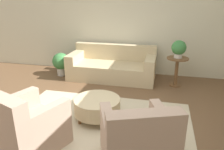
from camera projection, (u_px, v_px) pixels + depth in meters
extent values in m
plane|color=brown|center=(96.00, 127.00, 3.66)|extent=(16.00, 16.00, 0.00)
cube|color=beige|center=(128.00, 23.00, 5.95)|extent=(9.90, 0.12, 2.80)
cube|color=beige|center=(96.00, 127.00, 3.66)|extent=(3.16, 2.39, 0.01)
cube|color=#C6B289|center=(112.00, 71.00, 5.78)|extent=(2.23, 0.99, 0.42)
cube|color=#C6B289|center=(115.00, 52.00, 6.00)|extent=(2.23, 0.20, 0.43)
cube|color=#C6B289|center=(76.00, 57.00, 5.86)|extent=(0.24, 0.95, 0.23)
cube|color=#C6B289|center=(151.00, 62.00, 5.43)|extent=(0.24, 0.95, 0.23)
cube|color=brown|center=(108.00, 84.00, 5.41)|extent=(2.01, 0.05, 0.06)
cube|color=tan|center=(30.00, 133.00, 3.12)|extent=(1.09, 1.10, 0.42)
cube|color=tan|center=(3.00, 115.00, 2.71)|extent=(0.85, 0.49, 0.51)
cube|color=tan|center=(45.00, 119.00, 2.83)|extent=(0.42, 0.81, 0.28)
cube|color=tan|center=(14.00, 105.00, 3.20)|extent=(0.42, 0.81, 0.28)
cube|color=brown|center=(53.00, 131.00, 3.49)|extent=(0.72, 0.32, 0.06)
cube|color=tan|center=(136.00, 150.00, 2.79)|extent=(1.09, 1.10, 0.42)
cube|color=tan|center=(145.00, 134.00, 2.32)|extent=(0.85, 0.49, 0.51)
cube|color=tan|center=(164.00, 123.00, 2.73)|extent=(0.42, 0.81, 0.28)
cube|color=tan|center=(108.00, 127.00, 2.64)|extent=(0.42, 0.81, 0.28)
cube|color=brown|center=(129.00, 142.00, 3.22)|extent=(0.72, 0.32, 0.06)
cylinder|color=#C6B289|center=(97.00, 106.00, 3.83)|extent=(0.81, 0.81, 0.26)
cylinder|color=brown|center=(80.00, 121.00, 3.72)|extent=(0.05, 0.05, 0.12)
cylinder|color=brown|center=(107.00, 124.00, 3.62)|extent=(0.05, 0.05, 0.12)
cylinder|color=brown|center=(89.00, 107.00, 4.17)|extent=(0.05, 0.05, 0.12)
cylinder|color=brown|center=(114.00, 110.00, 4.06)|extent=(0.05, 0.05, 0.12)
cylinder|color=brown|center=(178.00, 58.00, 5.14)|extent=(0.51, 0.51, 0.03)
cylinder|color=brown|center=(176.00, 73.00, 5.26)|extent=(0.08, 0.08, 0.68)
cylinder|color=brown|center=(175.00, 85.00, 5.37)|extent=(0.28, 0.28, 0.03)
cylinder|color=beige|center=(178.00, 56.00, 5.12)|extent=(0.19, 0.19, 0.10)
sphere|color=#3D7F42|center=(179.00, 48.00, 5.05)|extent=(0.34, 0.34, 0.34)
cylinder|color=beige|center=(62.00, 71.00, 6.07)|extent=(0.25, 0.25, 0.20)
sphere|color=#3D7F42|center=(61.00, 61.00, 5.97)|extent=(0.46, 0.46, 0.46)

